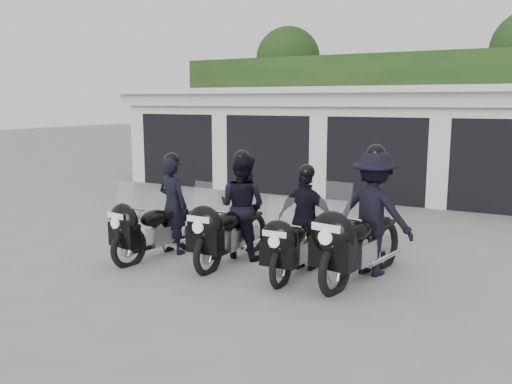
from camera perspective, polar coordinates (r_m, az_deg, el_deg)
The scene contains 7 objects.
ground at distance 9.29m, azimuth 2.67°, elevation -6.68°, with size 80.00×80.00×0.00m, color gray.
garage_block at distance 16.59m, azimuth 15.01°, elevation 5.19°, with size 16.40×6.80×2.96m.
background_vegetation at distance 21.24m, azimuth 19.31°, elevation 9.51°, with size 20.00×3.90×5.80m.
police_bike_a at distance 9.20m, azimuth -10.01°, elevation -2.40°, with size 0.83×2.05×1.79m.
police_bike_b at distance 8.86m, azimuth -2.09°, elevation -2.24°, with size 0.85×2.14×1.86m.
police_bike_c at distance 8.27m, azimuth 4.87°, elevation -3.58°, with size 0.93×1.95×1.70m.
police_bike_d at distance 8.15m, azimuth 11.69°, elevation -2.90°, with size 1.31×2.32×2.03m.
Camera 1 is at (3.88, -8.03, 2.60)m, focal length 38.00 mm.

